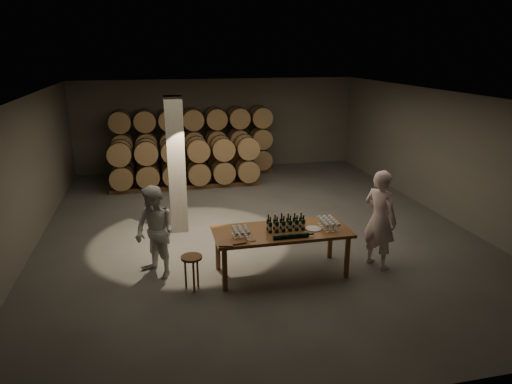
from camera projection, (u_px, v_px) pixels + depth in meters
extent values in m
plane|color=#514F4C|center=(254.00, 226.00, 11.29)|extent=(12.00, 12.00, 0.00)
plane|color=#605E59|center=(253.00, 95.00, 10.32)|extent=(12.00, 12.00, 0.00)
plane|color=#6A655B|center=(218.00, 124.00, 16.38)|extent=(10.00, 0.00, 10.00)
plane|color=#6A655B|center=(366.00, 287.00, 5.22)|extent=(10.00, 0.00, 10.00)
plane|color=#6A655B|center=(26.00, 176.00, 9.75)|extent=(0.00, 12.00, 12.00)
plane|color=#6A655B|center=(441.00, 153.00, 11.86)|extent=(0.00, 12.00, 12.00)
cube|color=gray|center=(176.00, 166.00, 10.61)|extent=(0.40, 0.40, 3.20)
cylinder|color=brown|center=(225.00, 269.00, 8.19)|extent=(0.10, 0.10, 0.84)
cylinder|color=brown|center=(347.00, 257.00, 8.68)|extent=(0.10, 0.10, 0.84)
cylinder|color=brown|center=(218.00, 250.00, 8.99)|extent=(0.10, 0.10, 0.84)
cylinder|color=brown|center=(330.00, 239.00, 9.48)|extent=(0.10, 0.10, 0.84)
cube|color=brown|center=(282.00, 232.00, 8.70)|extent=(2.60, 1.10, 0.06)
cube|color=brown|center=(195.00, 175.00, 15.62)|extent=(5.48, 0.10, 0.12)
cube|color=brown|center=(194.00, 171.00, 16.18)|extent=(5.48, 0.10, 0.12)
cylinder|color=#AB784D|center=(124.00, 165.00, 15.29)|extent=(0.70, 0.95, 0.70)
cylinder|color=black|center=(124.00, 167.00, 15.04)|extent=(0.73, 0.04, 0.73)
cylinder|color=black|center=(125.00, 163.00, 15.53)|extent=(0.73, 0.04, 0.73)
cylinder|color=#AB784D|center=(148.00, 164.00, 15.45)|extent=(0.70, 0.95, 0.70)
cylinder|color=black|center=(148.00, 166.00, 15.21)|extent=(0.73, 0.04, 0.73)
cylinder|color=black|center=(148.00, 162.00, 15.69)|extent=(0.73, 0.04, 0.73)
cylinder|color=#AB784D|center=(171.00, 163.00, 15.61)|extent=(0.70, 0.95, 0.70)
cylinder|color=black|center=(172.00, 164.00, 15.37)|extent=(0.73, 0.04, 0.73)
cylinder|color=black|center=(171.00, 161.00, 15.86)|extent=(0.73, 0.04, 0.73)
cylinder|color=#AB784D|center=(194.00, 161.00, 15.78)|extent=(0.70, 0.95, 0.70)
cylinder|color=black|center=(195.00, 163.00, 15.54)|extent=(0.73, 0.04, 0.73)
cylinder|color=black|center=(193.00, 160.00, 16.02)|extent=(0.73, 0.04, 0.73)
cylinder|color=#AB784D|center=(217.00, 160.00, 15.94)|extent=(0.70, 0.95, 0.70)
cylinder|color=black|center=(218.00, 162.00, 15.70)|extent=(0.73, 0.04, 0.73)
cylinder|color=black|center=(215.00, 159.00, 16.18)|extent=(0.73, 0.04, 0.73)
cylinder|color=#AB784D|center=(238.00, 159.00, 16.11)|extent=(0.70, 0.95, 0.70)
cylinder|color=black|center=(240.00, 161.00, 15.86)|extent=(0.73, 0.04, 0.73)
cylinder|color=black|center=(237.00, 158.00, 16.35)|extent=(0.73, 0.04, 0.73)
cylinder|color=#AB784D|center=(260.00, 158.00, 16.27)|extent=(0.70, 0.95, 0.70)
cylinder|color=black|center=(262.00, 160.00, 16.03)|extent=(0.73, 0.04, 0.73)
cylinder|color=black|center=(258.00, 156.00, 16.51)|extent=(0.73, 0.04, 0.73)
cylinder|color=#AB784D|center=(122.00, 143.00, 15.06)|extent=(0.70, 0.95, 0.70)
cylinder|color=black|center=(122.00, 145.00, 14.82)|extent=(0.73, 0.04, 0.73)
cylinder|color=black|center=(123.00, 142.00, 15.30)|extent=(0.73, 0.04, 0.73)
cylinder|color=#AB784D|center=(146.00, 142.00, 15.23)|extent=(0.70, 0.95, 0.70)
cylinder|color=black|center=(146.00, 144.00, 14.98)|extent=(0.73, 0.04, 0.73)
cylinder|color=black|center=(146.00, 141.00, 15.47)|extent=(0.73, 0.04, 0.73)
cylinder|color=#AB784D|center=(170.00, 141.00, 15.39)|extent=(0.70, 0.95, 0.70)
cylinder|color=black|center=(170.00, 143.00, 15.15)|extent=(0.73, 0.04, 0.73)
cylinder|color=black|center=(170.00, 140.00, 15.63)|extent=(0.73, 0.04, 0.73)
cylinder|color=#AB784D|center=(193.00, 140.00, 15.56)|extent=(0.70, 0.95, 0.70)
cylinder|color=black|center=(194.00, 142.00, 15.31)|extent=(0.73, 0.04, 0.73)
cylinder|color=black|center=(193.00, 139.00, 15.80)|extent=(0.73, 0.04, 0.73)
cylinder|color=#AB784D|center=(216.00, 139.00, 15.72)|extent=(0.70, 0.95, 0.70)
cylinder|color=black|center=(217.00, 141.00, 15.48)|extent=(0.73, 0.04, 0.73)
cylinder|color=black|center=(215.00, 138.00, 15.96)|extent=(0.73, 0.04, 0.73)
cylinder|color=#AB784D|center=(238.00, 138.00, 15.88)|extent=(0.70, 0.95, 0.70)
cylinder|color=black|center=(240.00, 140.00, 15.64)|extent=(0.73, 0.04, 0.73)
cylinder|color=black|center=(237.00, 137.00, 16.13)|extent=(0.73, 0.04, 0.73)
cylinder|color=#AB784D|center=(260.00, 138.00, 16.05)|extent=(0.70, 0.95, 0.70)
cylinder|color=black|center=(262.00, 139.00, 15.81)|extent=(0.73, 0.04, 0.73)
cylinder|color=black|center=(258.00, 136.00, 16.29)|extent=(0.73, 0.04, 0.73)
cylinder|color=#AB784D|center=(120.00, 121.00, 14.84)|extent=(0.70, 0.95, 0.70)
cylinder|color=black|center=(120.00, 122.00, 14.60)|extent=(0.73, 0.04, 0.73)
cylinder|color=black|center=(121.00, 120.00, 15.08)|extent=(0.73, 0.04, 0.73)
cylinder|color=#AB784D|center=(145.00, 120.00, 15.00)|extent=(0.70, 0.95, 0.70)
cylinder|color=black|center=(145.00, 121.00, 14.76)|extent=(0.73, 0.04, 0.73)
cylinder|color=black|center=(145.00, 119.00, 15.25)|extent=(0.73, 0.04, 0.73)
cylinder|color=#AB784D|center=(169.00, 119.00, 15.17)|extent=(0.70, 0.95, 0.70)
cylinder|color=black|center=(169.00, 121.00, 14.93)|extent=(0.73, 0.04, 0.73)
cylinder|color=black|center=(169.00, 118.00, 15.41)|extent=(0.73, 0.04, 0.73)
cylinder|color=#AB784D|center=(192.00, 119.00, 15.33)|extent=(0.70, 0.95, 0.70)
cylinder|color=black|center=(193.00, 120.00, 15.09)|extent=(0.73, 0.04, 0.73)
cylinder|color=black|center=(192.00, 118.00, 15.57)|extent=(0.73, 0.04, 0.73)
cylinder|color=#AB784D|center=(215.00, 118.00, 15.50)|extent=(0.70, 0.95, 0.70)
cylinder|color=black|center=(216.00, 119.00, 15.25)|extent=(0.73, 0.04, 0.73)
cylinder|color=black|center=(214.00, 117.00, 15.74)|extent=(0.73, 0.04, 0.73)
cylinder|color=#AB784D|center=(238.00, 117.00, 15.66)|extent=(0.70, 0.95, 0.70)
cylinder|color=black|center=(239.00, 118.00, 15.42)|extent=(0.73, 0.04, 0.73)
cylinder|color=black|center=(237.00, 116.00, 15.90)|extent=(0.73, 0.04, 0.73)
cylinder|color=#AB784D|center=(260.00, 116.00, 15.83)|extent=(0.70, 0.95, 0.70)
cylinder|color=black|center=(262.00, 118.00, 15.58)|extent=(0.73, 0.04, 0.73)
cylinder|color=black|center=(258.00, 115.00, 16.07)|extent=(0.73, 0.04, 0.73)
cube|color=brown|center=(187.00, 187.00, 14.24)|extent=(4.70, 0.10, 0.12)
cube|color=brown|center=(186.00, 182.00, 14.80)|extent=(4.70, 0.10, 0.12)
cylinder|color=#AB784D|center=(122.00, 176.00, 13.98)|extent=(0.70, 0.95, 0.70)
cylinder|color=black|center=(122.00, 178.00, 13.74)|extent=(0.73, 0.04, 0.73)
cylinder|color=black|center=(122.00, 174.00, 14.22)|extent=(0.73, 0.04, 0.73)
cylinder|color=#AB784D|center=(148.00, 175.00, 14.15)|extent=(0.70, 0.95, 0.70)
cylinder|color=black|center=(148.00, 177.00, 13.91)|extent=(0.73, 0.04, 0.73)
cylinder|color=black|center=(148.00, 172.00, 14.39)|extent=(0.73, 0.04, 0.73)
cylinder|color=#AB784D|center=(173.00, 173.00, 14.31)|extent=(0.70, 0.95, 0.70)
cylinder|color=black|center=(174.00, 175.00, 14.07)|extent=(0.73, 0.04, 0.73)
cylinder|color=black|center=(173.00, 171.00, 14.55)|extent=(0.73, 0.04, 0.73)
cylinder|color=#AB784D|center=(198.00, 172.00, 14.48)|extent=(0.70, 0.95, 0.70)
cylinder|color=black|center=(199.00, 174.00, 14.23)|extent=(0.73, 0.04, 0.73)
cylinder|color=black|center=(197.00, 170.00, 14.72)|extent=(0.73, 0.04, 0.73)
cylinder|color=#AB784D|center=(223.00, 170.00, 14.64)|extent=(0.70, 0.95, 0.70)
cylinder|color=black|center=(224.00, 172.00, 14.40)|extent=(0.73, 0.04, 0.73)
cylinder|color=black|center=(221.00, 168.00, 14.88)|extent=(0.73, 0.04, 0.73)
cylinder|color=#AB784D|center=(246.00, 169.00, 14.80)|extent=(0.70, 0.95, 0.70)
cylinder|color=black|center=(248.00, 171.00, 14.56)|extent=(0.73, 0.04, 0.73)
cylinder|color=black|center=(245.00, 167.00, 15.05)|extent=(0.73, 0.04, 0.73)
cylinder|color=#AB784D|center=(120.00, 152.00, 13.76)|extent=(0.70, 0.95, 0.70)
cylinder|color=black|center=(119.00, 154.00, 13.52)|extent=(0.73, 0.04, 0.73)
cylinder|color=black|center=(120.00, 151.00, 14.00)|extent=(0.73, 0.04, 0.73)
cylinder|color=#AB784D|center=(146.00, 151.00, 13.92)|extent=(0.70, 0.95, 0.70)
cylinder|color=black|center=(146.00, 153.00, 13.68)|extent=(0.73, 0.04, 0.73)
cylinder|color=black|center=(146.00, 149.00, 14.17)|extent=(0.73, 0.04, 0.73)
cylinder|color=#AB784D|center=(172.00, 150.00, 14.09)|extent=(0.70, 0.95, 0.70)
cylinder|color=black|center=(173.00, 152.00, 13.85)|extent=(0.73, 0.04, 0.73)
cylinder|color=black|center=(172.00, 148.00, 14.33)|extent=(0.73, 0.04, 0.73)
cylinder|color=#AB784D|center=(197.00, 149.00, 14.25)|extent=(0.70, 0.95, 0.70)
cylinder|color=black|center=(198.00, 151.00, 14.01)|extent=(0.73, 0.04, 0.73)
cylinder|color=black|center=(197.00, 147.00, 14.49)|extent=(0.73, 0.04, 0.73)
cylinder|color=#AB784D|center=(222.00, 148.00, 14.42)|extent=(0.70, 0.95, 0.70)
cylinder|color=black|center=(223.00, 149.00, 14.18)|extent=(0.73, 0.04, 0.73)
cylinder|color=black|center=(221.00, 146.00, 14.66)|extent=(0.73, 0.04, 0.73)
cylinder|color=#AB784D|center=(246.00, 147.00, 14.58)|extent=(0.70, 0.95, 0.70)
cylinder|color=black|center=(248.00, 148.00, 14.34)|extent=(0.73, 0.04, 0.73)
cylinder|color=black|center=(245.00, 145.00, 14.82)|extent=(0.73, 0.04, 0.73)
cylinder|color=black|center=(270.00, 228.00, 8.54)|extent=(0.08, 0.08, 0.21)
cylinder|color=silver|center=(270.00, 228.00, 8.54)|extent=(0.08, 0.08, 0.07)
cylinder|color=black|center=(270.00, 220.00, 8.49)|extent=(0.03, 0.03, 0.09)
cylinder|color=gold|center=(270.00, 218.00, 8.48)|extent=(0.03, 0.03, 0.02)
cylinder|color=black|center=(268.00, 225.00, 8.67)|extent=(0.08, 0.08, 0.21)
cylinder|color=silver|center=(268.00, 225.00, 8.68)|extent=(0.08, 0.08, 0.07)
cylinder|color=black|center=(268.00, 217.00, 8.63)|extent=(0.03, 0.03, 0.09)
cylinder|color=maroon|center=(268.00, 215.00, 8.62)|extent=(0.03, 0.03, 0.02)
cylinder|color=black|center=(277.00, 227.00, 8.56)|extent=(0.08, 0.08, 0.21)
cylinder|color=silver|center=(277.00, 227.00, 8.57)|extent=(0.08, 0.08, 0.07)
cylinder|color=black|center=(277.00, 219.00, 8.52)|extent=(0.03, 0.03, 0.09)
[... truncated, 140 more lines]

